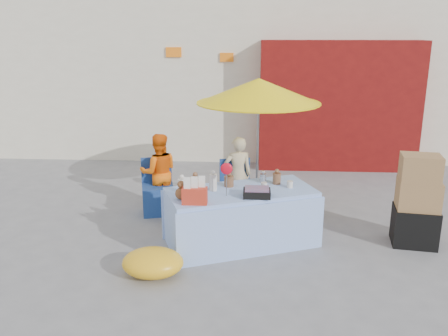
# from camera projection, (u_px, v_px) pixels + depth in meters

# --- Properties ---
(ground) EXTENTS (80.00, 80.00, 0.00)m
(ground) POSITION_uv_depth(u_px,v_px,m) (215.00, 256.00, 6.08)
(ground) COLOR slate
(ground) RESTS_ON ground
(backdrop) EXTENTS (14.00, 8.00, 7.80)m
(backdrop) POSITION_uv_depth(u_px,v_px,m) (256.00, 18.00, 12.39)
(backdrop) COLOR silver
(backdrop) RESTS_ON ground
(market_table) EXTENTS (2.17, 1.58, 1.19)m
(market_table) POSITION_uv_depth(u_px,v_px,m) (240.00, 216.00, 6.34)
(market_table) COLOR #96B3F1
(market_table) RESTS_ON ground
(chair_left) EXTENTS (0.58, 0.57, 0.85)m
(chair_left) POSITION_uv_depth(u_px,v_px,m) (158.00, 197.00, 7.47)
(chair_left) COLOR navy
(chair_left) RESTS_ON ground
(chair_right) EXTENTS (0.58, 0.57, 0.85)m
(chair_right) POSITION_uv_depth(u_px,v_px,m) (237.00, 199.00, 7.40)
(chair_right) COLOR navy
(chair_right) RESTS_ON ground
(vendor_orange) EXTENTS (0.70, 0.60, 1.24)m
(vendor_orange) POSITION_uv_depth(u_px,v_px,m) (159.00, 172.00, 7.49)
(vendor_orange) COLOR orange
(vendor_orange) RESTS_ON ground
(vendor_beige) EXTENTS (0.50, 0.39, 1.21)m
(vendor_beige) POSITION_uv_depth(u_px,v_px,m) (238.00, 175.00, 7.43)
(vendor_beige) COLOR #CAB88E
(vendor_beige) RESTS_ON ground
(umbrella) EXTENTS (1.90, 1.90, 2.09)m
(umbrella) POSITION_uv_depth(u_px,v_px,m) (259.00, 91.00, 7.19)
(umbrella) COLOR gray
(umbrella) RESTS_ON ground
(box_stack) EXTENTS (0.63, 0.54, 1.25)m
(box_stack) POSITION_uv_depth(u_px,v_px,m) (417.00, 204.00, 6.26)
(box_stack) COLOR black
(box_stack) RESTS_ON ground
(tarp_bundle) EXTENTS (0.84, 0.74, 0.33)m
(tarp_bundle) POSITION_uv_depth(u_px,v_px,m) (153.00, 263.00, 5.55)
(tarp_bundle) COLOR gold
(tarp_bundle) RESTS_ON ground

